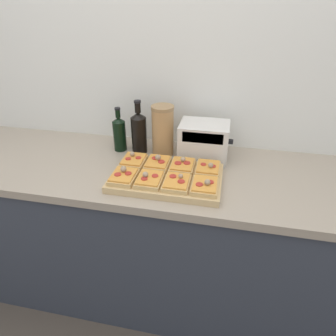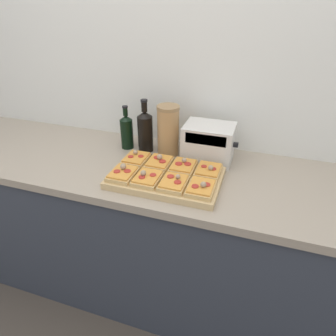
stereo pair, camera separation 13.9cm
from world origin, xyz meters
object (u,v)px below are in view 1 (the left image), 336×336
object	(u,v)px
wine_bottle	(139,132)
toaster_oven	(204,141)
cutting_board	(167,178)
olive_oil_bottle	(119,133)
grain_jar_tall	(163,131)

from	to	relation	value
wine_bottle	toaster_oven	bearing A→B (deg)	-0.14
cutting_board	olive_oil_bottle	size ratio (longest dim) A/B	2.08
cutting_board	wine_bottle	world-z (taller)	wine_bottle
cutting_board	toaster_oven	world-z (taller)	toaster_oven
olive_oil_bottle	grain_jar_tall	bearing A→B (deg)	0.00
olive_oil_bottle	wine_bottle	distance (m)	0.11
wine_bottle	olive_oil_bottle	bearing A→B (deg)	-180.00
toaster_oven	olive_oil_bottle	bearing A→B (deg)	179.89
olive_oil_bottle	grain_jar_tall	distance (m)	0.25
wine_bottle	grain_jar_tall	distance (m)	0.13
olive_oil_bottle	wine_bottle	xyz separation A→B (m)	(0.11, 0.00, 0.02)
grain_jar_tall	toaster_oven	xyz separation A→B (m)	(0.22, -0.00, -0.04)
cutting_board	toaster_oven	size ratio (longest dim) A/B	1.85
wine_bottle	toaster_oven	distance (m)	0.35
cutting_board	olive_oil_bottle	bearing A→B (deg)	140.11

